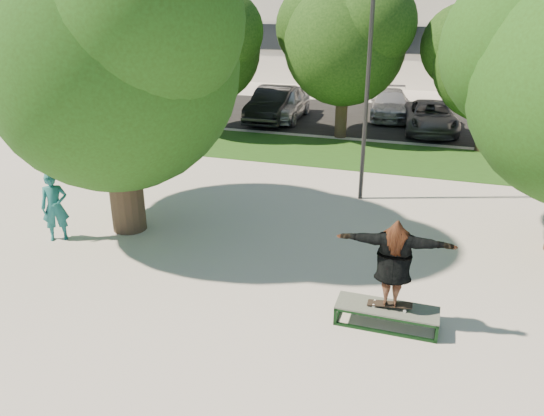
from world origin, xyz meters
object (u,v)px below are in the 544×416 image
(car_grey, at_px, (430,117))
(car_silver_b, at_px, (390,104))
(car_dark, at_px, (274,104))
(tree_left, at_px, (110,48))
(grind_box, at_px, (386,316))
(car_silver_a, at_px, (284,103))
(lamppost, at_px, (367,90))
(bystander, at_px, (55,207))

(car_grey, relative_size, car_silver_b, 1.03)
(car_dark, bearing_deg, tree_left, -90.13)
(grind_box, bearing_deg, car_silver_a, 113.10)
(grind_box, xyz_separation_m, car_grey, (0.00, 15.40, 0.45))
(lamppost, height_order, bystander, lamppost)
(grind_box, distance_m, bystander, 8.12)
(car_silver_a, bearing_deg, car_silver_b, 19.59)
(tree_left, distance_m, car_silver_a, 13.96)
(car_dark, bearing_deg, car_silver_b, 23.67)
(lamppost, distance_m, car_silver_b, 11.78)
(car_silver_a, bearing_deg, grind_box, -69.40)
(lamppost, bearing_deg, bystander, -142.07)
(tree_left, height_order, car_silver_a, tree_left)
(bystander, bearing_deg, car_dark, 51.87)
(car_dark, bearing_deg, car_silver_a, 51.80)
(grind_box, distance_m, car_silver_b, 17.89)
(car_grey, bearing_deg, grind_box, -97.19)
(bystander, bearing_deg, car_grey, 26.10)
(car_silver_a, height_order, car_silver_b, car_silver_a)
(lamppost, height_order, car_dark, lamppost)
(lamppost, relative_size, car_grey, 1.33)
(tree_left, relative_size, car_silver_b, 1.59)
(lamppost, distance_m, car_silver_a, 11.17)
(tree_left, height_order, bystander, tree_left)
(car_silver_b, bearing_deg, bystander, -116.97)
(car_grey, xyz_separation_m, car_silver_b, (-2.00, 2.36, 0.01))
(car_silver_a, bearing_deg, lamppost, -63.73)
(car_silver_a, relative_size, car_silver_b, 1.03)
(lamppost, xyz_separation_m, car_dark, (-5.60, 9.10, -2.37))
(lamppost, xyz_separation_m, car_silver_a, (-5.26, 9.57, -2.36))
(grind_box, bearing_deg, lamppost, 103.46)
(bystander, relative_size, car_grey, 0.37)
(lamppost, relative_size, grind_box, 3.39)
(car_silver_b, bearing_deg, car_grey, -56.82)
(lamppost, xyz_separation_m, car_grey, (1.50, 9.14, -2.51))
(tree_left, xyz_separation_m, car_silver_b, (4.79, 15.41, -3.77))
(lamppost, distance_m, grind_box, 7.09)
(bystander, height_order, car_silver_b, bystander)
(bystander, xyz_separation_m, car_dark, (0.90, 14.17, -0.06))
(car_silver_b, bearing_deg, lamppost, -94.57)
(tree_left, xyz_separation_m, car_dark, (-0.31, 13.01, -3.64))
(lamppost, distance_m, bystander, 8.56)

